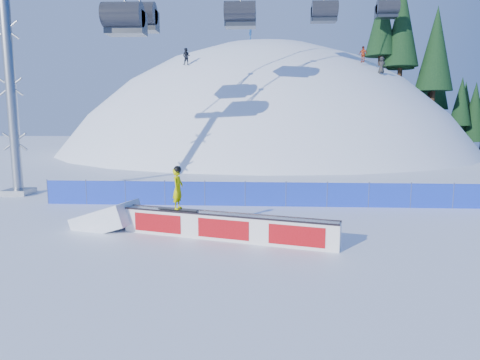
{
  "coord_description": "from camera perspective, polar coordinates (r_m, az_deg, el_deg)",
  "views": [
    {
      "loc": [
        -0.11,
        -16.19,
        4.37
      ],
      "look_at": [
        -1.02,
        0.19,
        1.94
      ],
      "focal_mm": 32.0,
      "sensor_mm": 36.0,
      "label": 1
    }
  ],
  "objects": [
    {
      "name": "distant_skiers",
      "position": [
        48.14,
        5.74,
        17.0
      ],
      "size": [
        20.55,
        9.46,
        6.4
      ],
      "color": "black",
      "rests_on": "ground"
    },
    {
      "name": "rail_box",
      "position": [
        15.37,
        -1.93,
        -6.24
      ],
      "size": [
        7.9,
        2.75,
        0.97
      ],
      "rotation": [
        0.0,
        0.0,
        -0.28
      ],
      "color": "white",
      "rests_on": "ground"
    },
    {
      "name": "snowboarder",
      "position": [
        15.86,
        -8.29,
        -1.09
      ],
      "size": [
        1.58,
        0.7,
        1.64
      ],
      "rotation": [
        0.0,
        0.0,
        1.38
      ],
      "color": "black",
      "rests_on": "rail_box"
    },
    {
      "name": "treeline",
      "position": [
        62.34,
        27.01,
        12.04
      ],
      "size": [
        22.07,
        12.47,
        19.65
      ],
      "color": "#301E13",
      "rests_on": "ground"
    },
    {
      "name": "ground",
      "position": [
        16.77,
        3.46,
        -6.69
      ],
      "size": [
        160.0,
        160.0,
        0.0
      ],
      "primitive_type": "plane",
      "color": "white",
      "rests_on": "ground"
    },
    {
      "name": "safety_fence",
      "position": [
        21.03,
        3.42,
        -1.91
      ],
      "size": [
        22.05,
        0.05,
        1.3
      ],
      "color": "#1836BB",
      "rests_on": "ground"
    },
    {
      "name": "snow_ramp",
      "position": [
        17.87,
        -17.25,
        -6.11
      ],
      "size": [
        2.84,
        2.19,
        1.56
      ],
      "primitive_type": null,
      "rotation": [
        0.0,
        -0.31,
        -0.28
      ],
      "color": "white",
      "rests_on": "ground"
    },
    {
      "name": "snow_hill",
      "position": [
        62.34,
        3.14,
        -12.62
      ],
      "size": [
        64.0,
        64.0,
        64.0
      ],
      "color": "white",
      "rests_on": "ground"
    }
  ]
}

